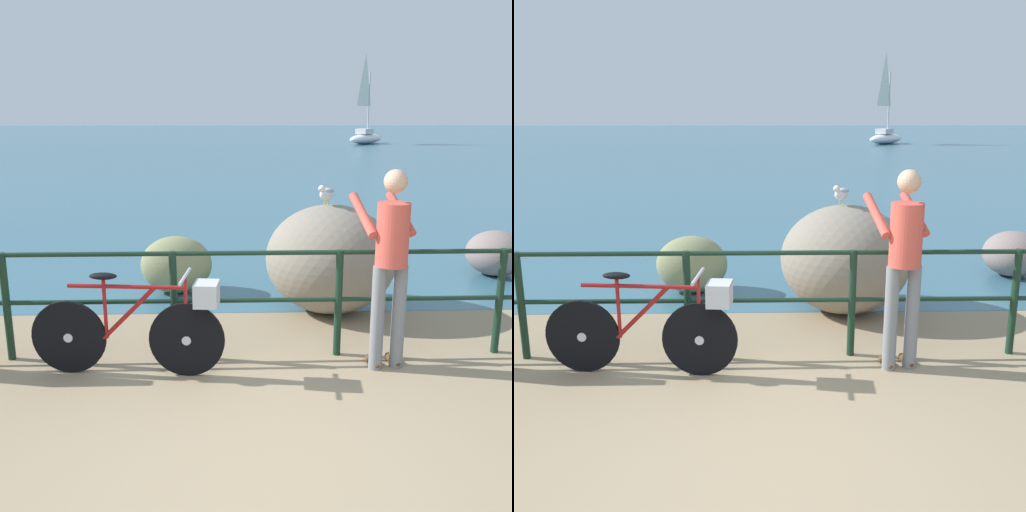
% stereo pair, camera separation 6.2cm
% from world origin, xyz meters
% --- Properties ---
extents(ground_plane, '(120.00, 120.00, 0.10)m').
position_xyz_m(ground_plane, '(0.00, 20.00, -0.05)').
color(ground_plane, '#937F60').
extents(sea_surface, '(120.00, 90.00, 0.01)m').
position_xyz_m(sea_surface, '(0.00, 48.08, 0.00)').
color(sea_surface, '#38667A').
rests_on(sea_surface, ground_plane).
extents(promenade_railing, '(7.68, 0.07, 1.02)m').
position_xyz_m(promenade_railing, '(-0.00, 1.88, 0.64)').
color(promenade_railing, black).
rests_on(promenade_railing, ground_plane).
extents(bicycle, '(1.70, 0.48, 0.92)m').
position_xyz_m(bicycle, '(-0.99, 1.52, 0.46)').
color(bicycle, black).
rests_on(bicycle, ground_plane).
extents(person_at_railing, '(0.53, 0.67, 1.78)m').
position_xyz_m(person_at_railing, '(1.15, 1.60, 0.99)').
color(person_at_railing, slate).
rests_on(person_at_railing, ground_plane).
extents(breakwater_boulder_main, '(1.48, 1.46, 1.23)m').
position_xyz_m(breakwater_boulder_main, '(0.89, 3.15, 0.62)').
color(breakwater_boulder_main, gray).
rests_on(breakwater_boulder_main, ground).
extents(breakwater_boulder_left, '(0.90, 0.68, 0.73)m').
position_xyz_m(breakwater_boulder_left, '(-0.94, 3.91, 0.36)').
color(breakwater_boulder_left, '#83875C').
rests_on(breakwater_boulder_left, ground).
extents(breakwater_boulder_right, '(0.82, 0.83, 0.63)m').
position_xyz_m(breakwater_boulder_right, '(3.46, 4.56, 0.32)').
color(breakwater_boulder_right, gray).
rests_on(breakwater_boulder_right, ground).
extents(seagull, '(0.25, 0.32, 0.23)m').
position_xyz_m(seagull, '(0.82, 3.17, 1.37)').
color(seagull, gold).
rests_on(seagull, breakwater_boulder_main).
extents(sailboat, '(3.71, 4.28, 6.16)m').
position_xyz_m(sailboat, '(9.03, 38.23, 0.71)').
color(sailboat, white).
rests_on(sailboat, sea_surface).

